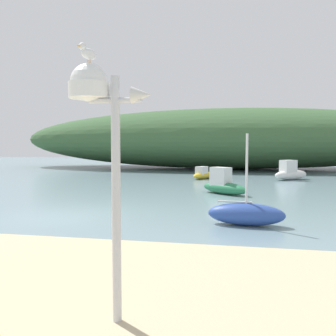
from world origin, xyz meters
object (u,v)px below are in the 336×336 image
object	(u,v)px
seagull_on_radar	(88,53)
motorboat_centre_water	(223,185)
sailboat_east_reach	(246,214)
motorboat_mid_channel	(290,173)
motorboat_outer_mooring	(203,174)
mast_structure	(98,108)

from	to	relation	value
seagull_on_radar	motorboat_centre_water	size ratio (longest dim) A/B	0.12
sailboat_east_reach	motorboat_mid_channel	xyz separation A→B (m)	(3.88, 15.94, 0.18)
motorboat_mid_channel	motorboat_centre_water	bearing A→B (deg)	-118.79
sailboat_east_reach	motorboat_mid_channel	bearing A→B (deg)	76.31
seagull_on_radar	motorboat_mid_channel	size ratio (longest dim) A/B	0.11
sailboat_east_reach	motorboat_outer_mooring	world-z (taller)	sailboat_east_reach
seagull_on_radar	motorboat_outer_mooring	distance (m)	22.76
seagull_on_radar	motorboat_mid_channel	distance (m)	23.96
seagull_on_radar	motorboat_outer_mooring	world-z (taller)	seagull_on_radar
motorboat_outer_mooring	motorboat_mid_channel	size ratio (longest dim) A/B	0.86
motorboat_outer_mooring	motorboat_mid_channel	bearing A→B (deg)	3.57
sailboat_east_reach	motorboat_mid_channel	size ratio (longest dim) A/B	0.95
mast_structure	seagull_on_radar	world-z (taller)	seagull_on_radar
mast_structure	motorboat_outer_mooring	distance (m)	22.65
mast_structure	motorboat_mid_channel	size ratio (longest dim) A/B	1.11
motorboat_outer_mooring	sailboat_east_reach	bearing A→B (deg)	-80.12
sailboat_east_reach	motorboat_mid_channel	world-z (taller)	sailboat_east_reach
motorboat_outer_mooring	motorboat_centre_water	bearing A→B (deg)	-77.79
sailboat_east_reach	motorboat_centre_water	world-z (taller)	sailboat_east_reach
motorboat_centre_water	seagull_on_radar	bearing A→B (deg)	-95.73
motorboat_centre_water	motorboat_mid_channel	distance (m)	9.95
sailboat_east_reach	motorboat_centre_water	distance (m)	7.28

